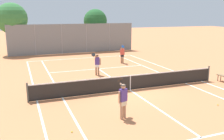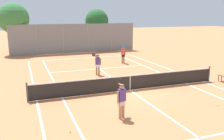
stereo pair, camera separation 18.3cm
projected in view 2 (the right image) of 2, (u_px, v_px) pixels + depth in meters
The scene contains 12 objects.
ground_plane at pixel (130, 90), 15.28m from camera, with size 120.00×120.00×0.00m, color #CC7A4C.
court_line_markings at pixel (130, 90), 15.28m from camera, with size 11.10×23.90×0.01m.
tennis_net at pixel (130, 82), 15.16m from camera, with size 12.00×0.10×1.07m.
player_near_side at pixel (122, 99), 11.01m from camera, with size 0.50×0.86×1.77m.
player_far_left at pixel (98, 63), 18.79m from camera, with size 0.83×0.70×1.77m.
player_far_right at pixel (123, 53), 23.28m from camera, with size 0.60×0.79×1.77m.
loose_tennis_ball_0 at pixel (70, 132), 9.88m from camera, with size 0.07×0.07×0.07m, color #D1DB33.
loose_tennis_ball_1 at pixel (218, 105), 12.70m from camera, with size 0.07×0.07×0.07m, color #D1DB33.
loose_tennis_ball_2 at pixel (81, 60), 25.01m from camera, with size 0.07×0.07×0.07m, color #D1DB33.
back_fence at pixel (76, 39), 29.09m from camera, with size 14.70×0.08×3.42m.
tree_behind_left at pixel (14, 19), 27.83m from camera, with size 3.43×3.43×5.75m.
tree_behind_right at pixel (98, 21), 31.92m from camera, with size 2.97×2.97×5.13m.
Camera 2 is at (-6.07, -13.34, 4.62)m, focal length 40.00 mm.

